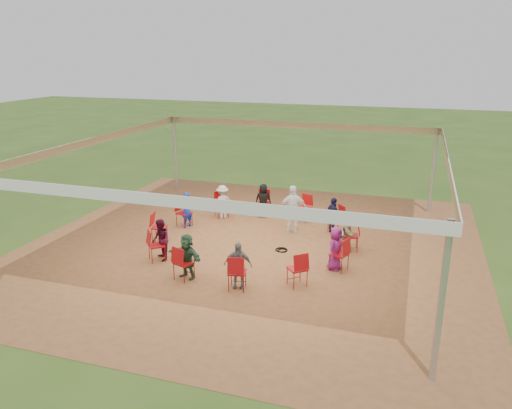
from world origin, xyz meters
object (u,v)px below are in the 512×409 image
(chair_1, at_px, (336,219))
(chair_9, at_px, (237,272))
(person_seated_4, at_px, (187,210))
(chair_6, at_px, (159,227))
(person_seated_0, at_px, (347,231))
(standing_person, at_px, (293,209))
(chair_4, at_px, (221,205))
(laptop, at_px, (341,232))
(chair_7, at_px, (157,245))
(cable_coil, at_px, (282,250))
(person_seated_6, at_px, (187,256))
(chair_8, at_px, (184,263))
(chair_10, at_px, (297,269))
(chair_11, at_px, (339,254))
(person_seated_8, at_px, (335,248))
(person_seated_2, at_px, (263,200))
(person_seated_5, at_px, (161,240))
(chair_3, at_px, (264,203))
(person_seated_3, at_px, (223,202))
(chair_2, at_px, (304,208))
(person_seated_1, at_px, (333,216))
(person_seated_7, at_px, (238,265))
(chair_5, at_px, (184,213))
(chair_0, at_px, (351,236))

(chair_1, bearing_deg, chair_9, 120.00)
(person_seated_4, bearing_deg, chair_6, 10.42)
(person_seated_0, relative_size, standing_person, 0.76)
(chair_4, bearing_deg, laptop, 118.28)
(laptop, bearing_deg, chair_7, 105.80)
(chair_4, bearing_deg, cable_coil, 99.93)
(chair_7, bearing_deg, person_seated_6, 19.58)
(chair_8, distance_m, chair_10, 2.85)
(chair_11, height_order, person_seated_8, person_seated_8)
(person_seated_2, distance_m, person_seated_5, 4.74)
(person_seated_5, bearing_deg, chair_3, 120.71)
(person_seated_8, bearing_deg, person_seated_3, 75.00)
(chair_2, bearing_deg, chair_11, 135.00)
(person_seated_2, bearing_deg, person_seated_1, 150.00)
(chair_4, bearing_deg, chair_11, 105.00)
(chair_6, xyz_separation_m, chair_10, (4.67, -1.63, 0.00))
(person_seated_7, distance_m, standing_person, 4.18)
(chair_7, xyz_separation_m, laptop, (4.69, 2.34, 0.11))
(person_seated_3, bearing_deg, chair_4, -90.00)
(chair_9, relative_size, chair_10, 1.00)
(chair_11, bearing_deg, person_seated_5, 119.29)
(chair_2, relative_size, person_seated_6, 0.77)
(chair_11, bearing_deg, person_seated_1, 32.13)
(chair_11, relative_size, person_seated_8, 0.77)
(chair_7, bearing_deg, chair_4, 135.00)
(person_seated_6, bearing_deg, standing_person, 85.88)
(chair_2, height_order, chair_3, same)
(chair_1, distance_m, person_seated_0, 1.46)
(chair_1, bearing_deg, laptop, 154.03)
(chair_10, bearing_deg, chair_11, 15.00)
(cable_coil, bearing_deg, chair_5, 163.66)
(chair_1, height_order, chair_4, same)
(chair_5, bearing_deg, person_seated_3, 160.42)
(chair_1, bearing_deg, chair_2, 15.00)
(chair_1, height_order, standing_person, standing_person)
(cable_coil, bearing_deg, chair_6, -173.69)
(chair_1, relative_size, chair_3, 1.00)
(laptop, bearing_deg, person_seated_0, -90.00)
(chair_1, height_order, person_seated_7, person_seated_7)
(chair_0, xyz_separation_m, chair_10, (-0.94, -2.70, 0.00))
(person_seated_3, distance_m, person_seated_8, 5.28)
(chair_11, relative_size, person_seated_2, 0.77)
(chair_3, bearing_deg, chair_6, 45.00)
(chair_3, distance_m, chair_11, 4.94)
(chair_3, xyz_separation_m, person_seated_1, (2.60, -1.02, 0.14))
(chair_6, height_order, person_seated_4, person_seated_4)
(chair_9, relative_size, person_seated_3, 0.77)
(chair_0, bearing_deg, chair_11, 165.00)
(chair_0, xyz_separation_m, chair_11, (-0.11, -1.47, 0.00))
(chair_4, xyz_separation_m, person_seated_4, (-0.72, -1.26, 0.14))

